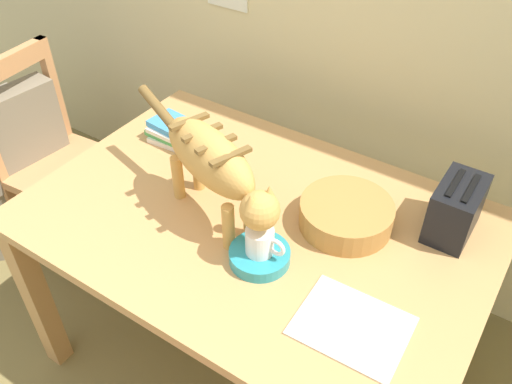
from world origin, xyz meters
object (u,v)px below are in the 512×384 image
object	(u,v)px
toaster	(456,209)
wooden_chair_near	(60,164)
saucer_bowl	(260,256)
book_stack	(174,132)
wicker_basket	(346,214)
cat	(214,164)
coffee_mug	(261,241)
dining_table	(256,236)
magazine	(352,326)

from	to	relation	value
toaster	wooden_chair_near	world-z (taller)	wooden_chair_near
toaster	saucer_bowl	bearing A→B (deg)	-134.52
toaster	book_stack	bearing A→B (deg)	-174.72
saucer_bowl	book_stack	world-z (taller)	book_stack
toaster	wicker_basket	bearing A→B (deg)	-151.18
cat	wicker_basket	size ratio (longest dim) A/B	2.33
cat	saucer_bowl	xyz separation A→B (m)	(0.20, -0.07, -0.19)
coffee_mug	book_stack	bearing A→B (deg)	150.98
dining_table	coffee_mug	size ratio (longest dim) A/B	11.63
coffee_mug	wooden_chair_near	bearing A→B (deg)	169.31
magazine	wooden_chair_near	world-z (taller)	wooden_chair_near
saucer_bowl	coffee_mug	world-z (taller)	coffee_mug
wooden_chair_near	dining_table	bearing A→B (deg)	80.95
book_stack	wicker_basket	bearing A→B (deg)	-4.69
cat	toaster	world-z (taller)	cat
magazine	book_stack	bearing A→B (deg)	155.02
magazine	toaster	distance (m)	0.49
magazine	toaster	xyz separation A→B (m)	(0.09, 0.47, 0.08)
toaster	cat	bearing A→B (deg)	-150.63
cat	coffee_mug	bearing A→B (deg)	90.33
cat	saucer_bowl	distance (m)	0.29
book_stack	wooden_chair_near	world-z (taller)	wooden_chair_near
cat	wooden_chair_near	world-z (taller)	cat
magazine	toaster	bearing A→B (deg)	77.21
book_stack	cat	bearing A→B (deg)	-33.56
saucer_bowl	book_stack	size ratio (longest dim) A/B	0.88
cat	book_stack	size ratio (longest dim) A/B	3.34
wicker_basket	wooden_chair_near	size ratio (longest dim) A/B	0.30
coffee_mug	dining_table	bearing A→B (deg)	127.60
magazine	wicker_basket	world-z (taller)	wicker_basket
dining_table	wicker_basket	size ratio (longest dim) A/B	5.01
magazine	dining_table	bearing A→B (deg)	152.38
book_stack	wicker_basket	world-z (taller)	wicker_basket
magazine	wicker_basket	size ratio (longest dim) A/B	0.98
dining_table	coffee_mug	xyz separation A→B (m)	(0.11, -0.14, 0.16)
cat	magazine	size ratio (longest dim) A/B	2.39
cat	book_stack	bearing A→B (deg)	-103.78
cat	magazine	world-z (taller)	cat
saucer_bowl	book_stack	bearing A→B (deg)	150.83
magazine	wooden_chair_near	distance (m)	1.56
dining_table	toaster	xyz separation A→B (m)	(0.51, 0.27, 0.17)
cat	saucer_bowl	bearing A→B (deg)	90.00
cat	wicker_basket	distance (m)	0.42
saucer_bowl	book_stack	xyz separation A→B (m)	(-0.58, 0.32, 0.02)
cat	wooden_chair_near	bearing A→B (deg)	-79.02
book_stack	toaster	world-z (taller)	toaster
wicker_basket	wooden_chair_near	bearing A→B (deg)	-178.30
wicker_basket	magazine	bearing A→B (deg)	-61.03
book_stack	wicker_basket	xyz separation A→B (m)	(0.71, -0.06, 0.00)
cat	coffee_mug	world-z (taller)	cat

